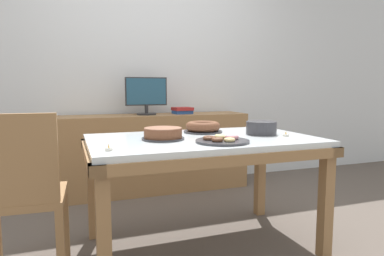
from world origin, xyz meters
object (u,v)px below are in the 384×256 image
object	(u,v)px
tealight_right_edge	(286,135)
computer_monitor	(146,96)
plate_stack	(261,128)
tealight_near_cakes	(171,132)
pastry_platter	(222,140)
cake_chocolate_round	(163,134)
tealight_centre	(109,149)
cake_golden_bundt	(203,127)
chair	(21,192)
book_stack	(182,110)

from	to	relation	value
tealight_right_edge	computer_monitor	bearing A→B (deg)	111.84
plate_stack	tealight_near_cakes	world-z (taller)	plate_stack
computer_monitor	pastry_platter	world-z (taller)	computer_monitor
cake_chocolate_round	tealight_right_edge	size ratio (longest dim) A/B	6.68
plate_stack	tealight_centre	size ratio (longest dim) A/B	5.25
cake_golden_bundt	plate_stack	size ratio (longest dim) A/B	1.33
computer_monitor	tealight_near_cakes	world-z (taller)	computer_monitor
computer_monitor	plate_stack	distance (m)	1.47
tealight_right_edge	plate_stack	bearing A→B (deg)	123.92
chair	cake_chocolate_round	size ratio (longest dim) A/B	3.52
plate_stack	computer_monitor	bearing A→B (deg)	110.36
pastry_platter	computer_monitor	bearing A→B (deg)	93.71
cake_golden_bundt	pastry_platter	world-z (taller)	cake_golden_bundt
book_stack	cake_chocolate_round	bearing A→B (deg)	-113.08
plate_stack	tealight_near_cakes	size ratio (longest dim) A/B	5.25
tealight_near_cakes	cake_golden_bundt	bearing A→B (deg)	-2.06
book_stack	tealight_near_cakes	size ratio (longest dim) A/B	5.17
cake_chocolate_round	tealight_centre	xyz separation A→B (m)	(-0.36, -0.28, -0.03)
chair	tealight_near_cakes	size ratio (longest dim) A/B	23.50
tealight_near_cakes	pastry_platter	bearing A→B (deg)	-69.12
tealight_centre	tealight_right_edge	size ratio (longest dim) A/B	1.00
tealight_near_cakes	plate_stack	bearing A→B (deg)	-22.37
chair	tealight_near_cakes	world-z (taller)	chair
pastry_platter	book_stack	bearing A→B (deg)	80.03
cake_golden_bundt	tealight_near_cakes	world-z (taller)	cake_golden_bundt
pastry_platter	cake_chocolate_round	bearing A→B (deg)	142.61
chair	pastry_platter	distance (m)	1.13
cake_golden_bundt	cake_chocolate_round	bearing A→B (deg)	-147.35
cake_golden_bundt	tealight_near_cakes	distance (m)	0.24
pastry_platter	tealight_near_cakes	size ratio (longest dim) A/B	7.98
book_stack	tealight_near_cakes	distance (m)	1.22
cake_chocolate_round	tealight_right_edge	world-z (taller)	cake_chocolate_round
computer_monitor	tealight_near_cakes	xyz separation A→B (m)	(-0.08, -1.12, -0.23)
plate_stack	book_stack	bearing A→B (deg)	95.11
tealight_near_cakes	tealight_centre	xyz separation A→B (m)	(-0.48, -0.52, 0.00)
pastry_platter	tealight_right_edge	xyz separation A→B (m)	(0.50, 0.08, -0.00)
book_stack	tealight_right_edge	world-z (taller)	book_stack
book_stack	tealight_right_edge	size ratio (longest dim) A/B	5.17
computer_monitor	tealight_right_edge	world-z (taller)	computer_monitor
chair	book_stack	xyz separation A→B (m)	(1.38, 1.49, 0.30)
tealight_centre	tealight_right_edge	bearing A→B (deg)	6.53
pastry_platter	tealight_right_edge	bearing A→B (deg)	9.30
computer_monitor	plate_stack	xyz separation A→B (m)	(0.51, -1.36, -0.20)
chair	tealight_right_edge	size ratio (longest dim) A/B	23.50
cake_golden_bundt	pastry_platter	bearing A→B (deg)	-97.48
computer_monitor	tealight_centre	bearing A→B (deg)	-108.82
chair	cake_chocolate_round	distance (m)	0.85
cake_chocolate_round	tealight_near_cakes	bearing A→B (deg)	63.17
pastry_platter	tealight_centre	size ratio (longest dim) A/B	7.98
cake_golden_bundt	tealight_centre	bearing A→B (deg)	-144.71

